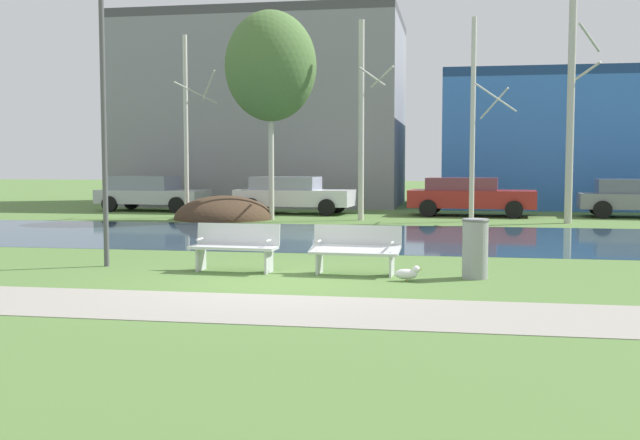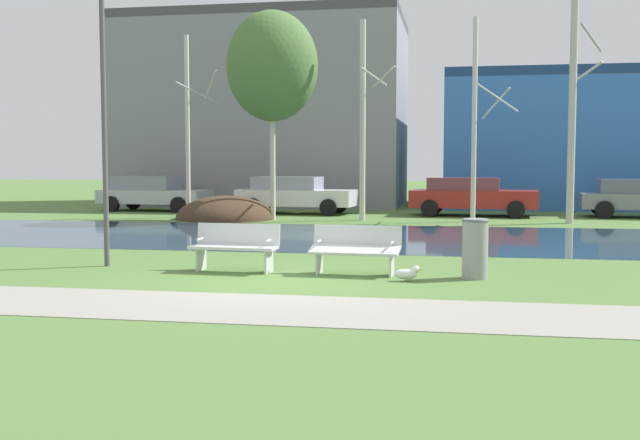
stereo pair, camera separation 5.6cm
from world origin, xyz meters
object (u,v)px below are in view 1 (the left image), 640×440
(bench_right, at_px, (356,248))
(trash_bin, at_px, (475,248))
(seagull, at_px, (407,273))
(parked_van_nearest_silver, at_px, (150,192))
(streetlamp, at_px, (102,60))
(parked_hatch_third_red, at_px, (470,195))
(parked_sedan_second_white, at_px, (292,194))
(bench_left, at_px, (235,246))

(bench_right, height_order, trash_bin, trash_bin)
(seagull, bearing_deg, parked_van_nearest_silver, 124.57)
(streetlamp, height_order, parked_hatch_third_red, streetlamp)
(bench_right, xyz_separation_m, parked_van_nearest_silver, (-10.57, 16.12, 0.29))
(bench_right, bearing_deg, parked_sedan_second_white, 106.04)
(parked_sedan_second_white, bearing_deg, streetlamp, -91.60)
(parked_van_nearest_silver, bearing_deg, bench_right, -56.74)
(bench_left, xyz_separation_m, streetlamp, (-2.64, 0.25, 3.47))
(trash_bin, relative_size, parked_van_nearest_silver, 0.22)
(bench_right, distance_m, parked_sedan_second_white, 16.09)
(streetlamp, bearing_deg, trash_bin, -2.75)
(trash_bin, height_order, parked_sedan_second_white, parked_sedan_second_white)
(bench_left, relative_size, trash_bin, 1.58)
(parked_sedan_second_white, bearing_deg, parked_hatch_third_red, 0.03)
(bench_left, height_order, seagull, bench_left)
(trash_bin, distance_m, streetlamp, 7.75)
(bench_right, bearing_deg, seagull, -32.68)
(bench_right, xyz_separation_m, streetlamp, (-4.87, 0.25, 3.47))
(bench_left, distance_m, trash_bin, 4.32)
(bench_left, xyz_separation_m, parked_van_nearest_silver, (-8.35, 16.12, 0.29))
(seagull, distance_m, parked_sedan_second_white, 16.98)
(bench_left, distance_m, parked_sedan_second_white, 15.63)
(bench_left, height_order, parked_sedan_second_white, parked_sedan_second_white)
(bench_right, relative_size, parked_hatch_third_red, 0.34)
(streetlamp, xyz_separation_m, parked_hatch_third_red, (7.21, 15.22, -3.17))
(parked_van_nearest_silver, bearing_deg, parked_hatch_third_red, -2.90)
(seagull, height_order, parked_hatch_third_red, parked_hatch_third_red)
(parked_van_nearest_silver, bearing_deg, seagull, -55.43)
(bench_right, distance_m, seagull, 1.19)
(trash_bin, height_order, seagull, trash_bin)
(seagull, height_order, streetlamp, streetlamp)
(bench_left, distance_m, parked_hatch_third_red, 16.13)
(parked_van_nearest_silver, bearing_deg, trash_bin, -52.01)
(bench_left, xyz_separation_m, parked_sedan_second_white, (-2.22, 15.46, 0.30))
(bench_right, bearing_deg, bench_left, 180.00)
(parked_van_nearest_silver, relative_size, parked_sedan_second_white, 0.99)
(bench_left, xyz_separation_m, parked_hatch_third_red, (4.57, 15.47, 0.30))
(trash_bin, bearing_deg, parked_hatch_third_red, 89.07)
(trash_bin, distance_m, parked_sedan_second_white, 16.87)
(bench_right, height_order, streetlamp, streetlamp)
(bench_left, bearing_deg, parked_van_nearest_silver, 117.37)
(bench_left, xyz_separation_m, bench_right, (2.23, 0.00, 0.00))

